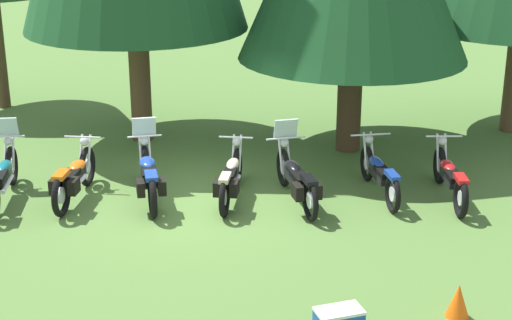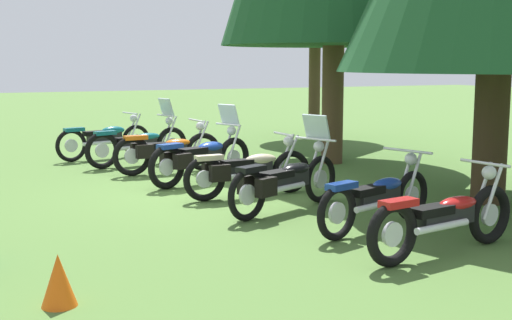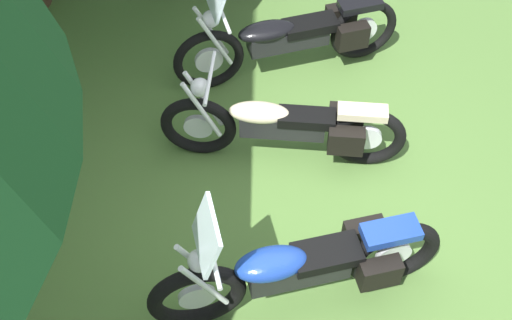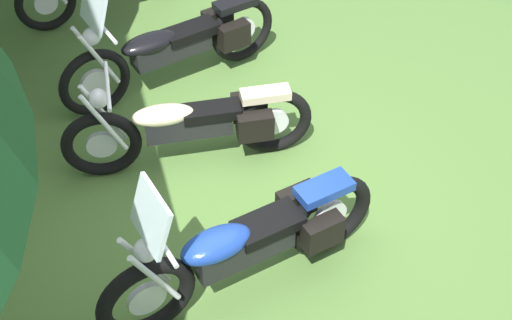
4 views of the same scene
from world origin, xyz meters
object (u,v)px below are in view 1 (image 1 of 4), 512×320
at_px(motorcycle_2, 74,177).
at_px(motorcycle_4, 231,178).
at_px(motorcycle_3, 149,176).
at_px(motorcycle_7, 450,177).
at_px(motorcycle_5, 297,178).
at_px(motorcycle_6, 379,173).
at_px(motorcycle_1, 3,176).
at_px(traffic_cone, 458,301).

distance_m(motorcycle_2, motorcycle_4, 2.84).
bearing_deg(motorcycle_3, motorcycle_7, -100.86).
bearing_deg(motorcycle_4, motorcycle_2, 97.30).
bearing_deg(motorcycle_7, motorcycle_5, 93.19).
xyz_separation_m(motorcycle_5, motorcycle_6, (1.46, 0.61, -0.04)).
bearing_deg(motorcycle_1, motorcycle_7, -94.73).
bearing_deg(motorcycle_2, motorcycle_6, -80.77).
distance_m(motorcycle_1, traffic_cone, 8.37).
height_order(motorcycle_4, traffic_cone, motorcycle_4).
relative_size(motorcycle_2, motorcycle_7, 0.95).
bearing_deg(motorcycle_6, motorcycle_1, 83.11).
bearing_deg(motorcycle_5, motorcycle_2, 74.59).
distance_m(motorcycle_3, motorcycle_4, 1.49).
height_order(motorcycle_6, motorcycle_7, motorcycle_7).
relative_size(motorcycle_3, motorcycle_4, 0.99).
relative_size(motorcycle_1, motorcycle_6, 1.08).
xyz_separation_m(motorcycle_1, motorcycle_6, (6.74, 1.36, -0.03)).
height_order(motorcycle_2, motorcycle_6, motorcycle_2).
xyz_separation_m(motorcycle_3, traffic_cone, (5.26, -3.26, -0.25)).
bearing_deg(motorcycle_5, motorcycle_6, -90.82).
bearing_deg(motorcycle_1, motorcycle_4, -95.17).
distance_m(motorcycle_4, traffic_cone, 5.17).
distance_m(motorcycle_2, motorcycle_5, 4.04).
height_order(motorcycle_3, motorcycle_4, motorcycle_3).
relative_size(motorcycle_4, motorcycle_6, 1.04).
bearing_deg(motorcycle_7, motorcycle_6, 81.27).
height_order(motorcycle_1, motorcycle_2, motorcycle_1).
bearing_deg(motorcycle_5, motorcycle_7, -100.41).
xyz_separation_m(motorcycle_3, motorcycle_5, (2.66, 0.33, -0.01)).
distance_m(motorcycle_5, motorcycle_6, 1.58).
bearing_deg(motorcycle_7, motorcycle_1, 90.03).
distance_m(motorcycle_2, motorcycle_7, 6.84).
height_order(motorcycle_2, motorcycle_7, motorcycle_2).
xyz_separation_m(motorcycle_6, traffic_cone, (1.14, -4.19, -0.19)).
bearing_deg(motorcycle_7, motorcycle_2, 90.24).
bearing_deg(traffic_cone, motorcycle_1, 160.19).
bearing_deg(motorcycle_3, motorcycle_2, 78.70).
distance_m(motorcycle_5, motorcycle_7, 2.81).
height_order(motorcycle_5, motorcycle_6, motorcycle_5).
xyz_separation_m(motorcycle_1, motorcycle_7, (8.01, 1.38, -0.04)).
bearing_deg(motorcycle_2, traffic_cone, -117.49).
distance_m(motorcycle_4, motorcycle_5, 1.20).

